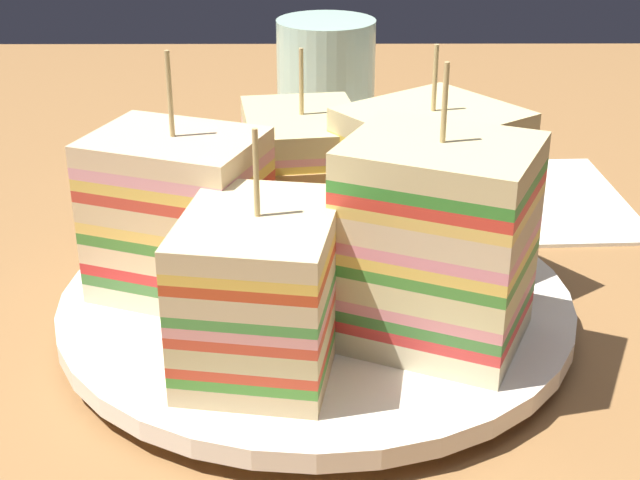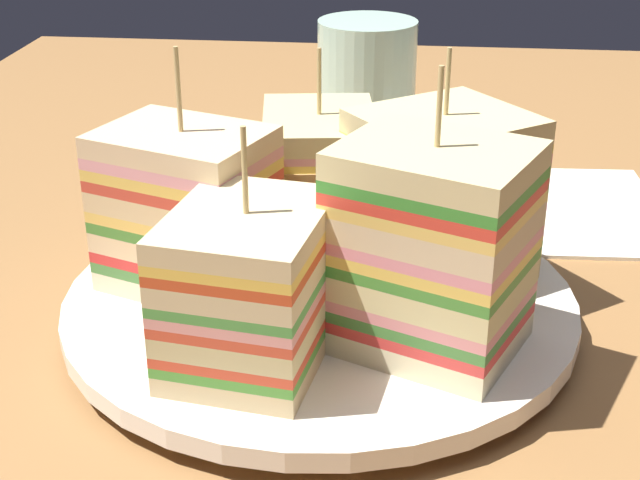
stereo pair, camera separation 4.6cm
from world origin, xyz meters
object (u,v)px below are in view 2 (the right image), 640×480
object	(u,v)px
sandwich_wedge_2	(440,195)
sandwich_wedge_0	(249,288)
plate	(320,305)
spoon	(150,172)
sandwich_wedge_4	(187,210)
sandwich_wedge_3	(319,178)
napkin	(557,207)
drinking_glass	(366,100)
sandwich_wedge_1	(430,249)

from	to	relation	value
sandwich_wedge_2	sandwich_wedge_0	bearing A→B (deg)	12.63
plate	spoon	xyz separation A→B (cm)	(19.45, 14.35, -0.69)
sandwich_wedge_4	sandwich_wedge_3	bearing A→B (deg)	66.45
napkin	drinking_glass	world-z (taller)	drinking_glass
sandwich_wedge_0	sandwich_wedge_3	bearing A→B (deg)	1.71
sandwich_wedge_0	sandwich_wedge_2	xyz separation A→B (cm)	(9.74, -8.31, 0.73)
sandwich_wedge_2	sandwich_wedge_1	bearing A→B (deg)	49.04
sandwich_wedge_4	napkin	xyz separation A→B (cm)	(15.76, -20.80, -5.64)
sandwich_wedge_0	spoon	world-z (taller)	sandwich_wedge_0
sandwich_wedge_2	napkin	bearing A→B (deg)	-159.12
sandwich_wedge_1	sandwich_wedge_3	distance (cm)	12.58
sandwich_wedge_2	plate	bearing A→B (deg)	-7.01
napkin	drinking_glass	size ratio (longest dim) A/B	1.42
sandwich_wedge_2	sandwich_wedge_3	size ratio (longest dim) A/B	1.09
sandwich_wedge_1	sandwich_wedge_2	size ratio (longest dim) A/B	1.09
plate	sandwich_wedge_1	size ratio (longest dim) A/B	1.99
sandwich_wedge_1	sandwich_wedge_2	world-z (taller)	sandwich_wedge_1
sandwich_wedge_4	napkin	size ratio (longest dim) A/B	0.85
sandwich_wedge_1	sandwich_wedge_4	distance (cm)	13.03
plate	napkin	world-z (taller)	plate
plate	sandwich_wedge_4	size ratio (longest dim) A/B	2.09
sandwich_wedge_1	drinking_glass	bearing A→B (deg)	-57.25
plate	drinking_glass	world-z (taller)	drinking_glass
spoon	drinking_glass	distance (cm)	16.75
plate	sandwich_wedge_3	distance (cm)	8.07
sandwich_wedge_0	sandwich_wedge_4	xyz separation A→B (cm)	(6.85, 4.36, 0.56)
sandwich_wedge_0	drinking_glass	xyz separation A→B (cm)	(31.78, -3.18, -0.90)
napkin	drinking_glass	bearing A→B (deg)	55.35
plate	sandwich_wedge_1	bearing A→B (deg)	-128.14
sandwich_wedge_3	sandwich_wedge_4	xyz separation A→B (cm)	(-6.24, 6.03, 0.45)
sandwich_wedge_0	drinking_glass	size ratio (longest dim) A/B	1.06
sandwich_wedge_3	napkin	xyz separation A→B (cm)	(9.52, -14.77, -5.19)
sandwich_wedge_2	spoon	world-z (taller)	sandwich_wedge_2
napkin	sandwich_wedge_2	bearing A→B (deg)	147.75
sandwich_wedge_1	napkin	bearing A→B (deg)	-89.01
drinking_glass	napkin	bearing A→B (deg)	-124.65
sandwich_wedge_3	spoon	distance (cm)	19.28
plate	drinking_glass	bearing A→B (deg)	-1.71
sandwich_wedge_0	sandwich_wedge_4	size ratio (longest dim) A/B	0.88
sandwich_wedge_0	napkin	size ratio (longest dim) A/B	0.75
sandwich_wedge_0	drinking_glass	world-z (taller)	sandwich_wedge_0
drinking_glass	sandwich_wedge_3	bearing A→B (deg)	175.36
sandwich_wedge_1	drinking_glass	size ratio (longest dim) A/B	1.26
sandwich_wedge_2	sandwich_wedge_3	world-z (taller)	sandwich_wedge_2
sandwich_wedge_0	napkin	bearing A→B (deg)	-27.05
plate	sandwich_wedge_4	xyz separation A→B (cm)	(0.50, 6.78, 4.81)
sandwich_wedge_4	spoon	size ratio (longest dim) A/B	1.05
sandwich_wedge_3	napkin	size ratio (longest dim) A/B	0.75
plate	napkin	size ratio (longest dim) A/B	1.77
sandwich_wedge_3	sandwich_wedge_1	bearing A→B (deg)	21.16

